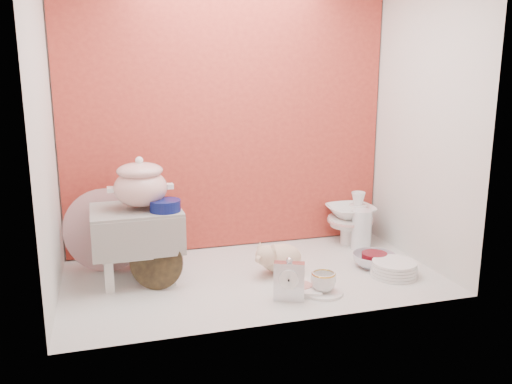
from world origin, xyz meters
The scene contains 17 objects.
ground centered at (0.00, 0.00, 0.00)m, with size 1.80×1.80×0.00m, color silver.
niche_shell centered at (0.00, 0.18, 0.93)m, with size 1.86×1.03×1.53m.
step_stool centered at (-0.54, 0.13, 0.18)m, with size 0.41×0.35×0.35m, color silver, non-canonical shape.
soup_tureen centered at (-0.51, 0.12, 0.48)m, with size 0.29×0.29×0.25m, color white, non-canonical shape.
cobalt_bowl centered at (-0.41, 0.04, 0.38)m, with size 0.14×0.14×0.05m, color #0B1354.
floral_platter centered at (-0.68, 0.30, 0.21)m, with size 0.42×0.08×0.42m, color silver, non-canonical shape.
blue_white_vase centered at (-0.45, 0.30, 0.12)m, with size 0.23×0.23×0.24m, color white.
lacquer_tray centered at (-0.47, -0.01, 0.13)m, with size 0.25×0.06×0.25m, color black, non-canonical shape.
mantel_clock centered at (0.08, -0.30, 0.10)m, with size 0.13×0.05×0.19m, color silver.
plush_pig centered at (0.15, 0.01, 0.08)m, with size 0.27×0.18×0.16m, color #D2B293.
teacup_saucer centered at (0.25, -0.28, 0.01)m, with size 0.18×0.18×0.01m, color white.
gold_rim_teacup centered at (0.25, -0.28, 0.06)m, with size 0.11×0.11×0.09m, color white.
lattice_dish centered at (0.17, -0.22, 0.01)m, with size 0.18×0.18×0.03m, color white.
dinner_plate_stack centered at (0.67, -0.18, 0.04)m, with size 0.23×0.23×0.07m, color white.
crystal_bowl centered at (0.63, -0.04, 0.03)m, with size 0.22×0.22×0.07m, color silver.
clear_glass_vase centered at (0.70, 0.23, 0.11)m, with size 0.11×0.11×0.22m, color silver.
porcelain_tower centered at (0.68, 0.34, 0.15)m, with size 0.27×0.27×0.31m, color white, non-canonical shape.
Camera 1 is at (-0.66, -2.33, 0.98)m, focal length 37.03 mm.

